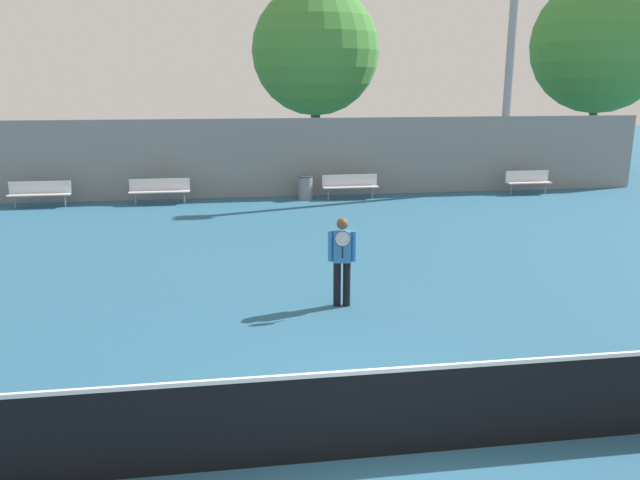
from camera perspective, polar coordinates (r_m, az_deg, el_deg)
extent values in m
plane|color=#285B7A|center=(7.47, 5.32, -19.08)|extent=(100.00, 100.00, 0.00)
cube|color=black|center=(7.20, 5.41, -15.66)|extent=(11.29, 0.03, 1.03)
cube|color=white|center=(6.95, 5.52, -11.82)|extent=(11.29, 0.04, 0.05)
cylinder|color=black|center=(11.69, 1.57, -4.03)|extent=(0.14, 0.14, 0.86)
cylinder|color=black|center=(11.69, 2.45, -4.03)|extent=(0.14, 0.14, 0.86)
cube|color=teal|center=(11.48, 2.04, -0.60)|extent=(0.35, 0.25, 0.59)
cylinder|color=teal|center=(11.48, 0.98, -0.56)|extent=(0.10, 0.10, 0.57)
cylinder|color=teal|center=(11.49, 3.11, -0.56)|extent=(0.10, 0.10, 0.57)
sphere|color=brown|center=(11.38, 2.06, 1.50)|extent=(0.22, 0.22, 0.22)
cylinder|color=black|center=(11.22, 2.07, -1.15)|extent=(0.03, 0.03, 0.22)
torus|color=#28519E|center=(11.16, 2.09, 0.11)|extent=(0.31, 0.07, 0.31)
cylinder|color=silver|center=(11.16, 2.09, 0.11)|extent=(0.26, 0.05, 0.27)
cube|color=silver|center=(22.37, 2.81, 4.86)|extent=(2.00, 0.40, 0.04)
cylinder|color=gray|center=(22.27, 0.78, 4.24)|extent=(0.06, 0.06, 0.42)
cylinder|color=gray|center=(22.58, 4.79, 4.33)|extent=(0.06, 0.06, 0.42)
cube|color=silver|center=(22.51, 2.73, 5.49)|extent=(2.00, 0.04, 0.40)
cube|color=silver|center=(22.08, -14.46, 4.30)|extent=(2.03, 0.40, 0.04)
cylinder|color=gray|center=(22.22, -16.51, 3.62)|extent=(0.06, 0.06, 0.42)
cylinder|color=gray|center=(22.04, -12.32, 3.81)|extent=(0.06, 0.06, 0.42)
cube|color=silver|center=(22.22, -14.45, 4.94)|extent=(2.03, 0.04, 0.40)
cube|color=silver|center=(22.83, -24.28, 3.80)|extent=(1.99, 0.40, 0.04)
cylinder|color=gray|center=(23.10, -26.12, 3.13)|extent=(0.06, 0.06, 0.42)
cylinder|color=gray|center=(22.66, -22.28, 3.34)|extent=(0.06, 0.06, 0.42)
cube|color=silver|center=(22.96, -24.22, 4.42)|extent=(1.99, 0.04, 0.40)
cube|color=silver|center=(24.59, 18.55, 5.00)|extent=(1.68, 0.40, 0.04)
cylinder|color=gray|center=(24.33, 17.08, 4.47)|extent=(0.06, 0.06, 0.42)
cylinder|color=gray|center=(24.93, 19.89, 4.47)|extent=(0.06, 0.06, 0.42)
cube|color=silver|center=(24.72, 18.40, 5.57)|extent=(1.68, 0.04, 0.40)
cylinder|color=#939399|center=(25.20, 17.05, 16.23)|extent=(0.31, 0.31, 10.42)
cylinder|color=gray|center=(22.33, -1.35, 4.77)|extent=(0.51, 0.51, 0.81)
cylinder|color=#333338|center=(22.27, -1.35, 5.85)|extent=(0.54, 0.54, 0.04)
cube|color=gray|center=(22.80, -4.49, 7.49)|extent=(28.43, 0.06, 2.83)
cylinder|color=brown|center=(27.53, -0.41, 9.10)|extent=(0.41, 0.41, 3.20)
sphere|color=#428438|center=(27.45, -0.43, 16.90)|extent=(5.35, 5.35, 5.35)
cylinder|color=brown|center=(31.77, 23.52, 8.70)|extent=(0.36, 0.36, 3.29)
sphere|color=#428438|center=(31.71, 24.28, 16.03)|extent=(6.09, 6.09, 6.09)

